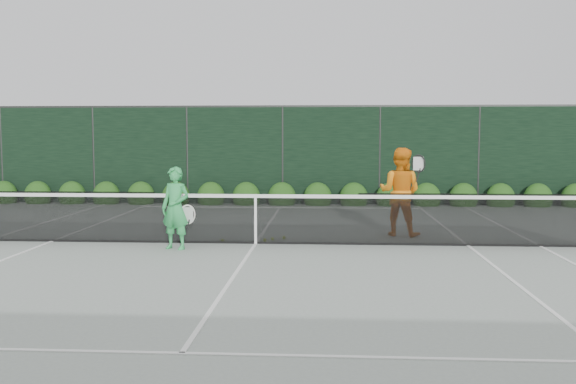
{
  "coord_description": "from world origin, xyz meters",
  "views": [
    {
      "loc": [
        1.41,
        -12.39,
        2.11
      ],
      "look_at": [
        0.62,
        0.3,
        1.0
      ],
      "focal_mm": 40.0,
      "sensor_mm": 36.0,
      "label": 1
    }
  ],
  "objects": [
    {
      "name": "tennis_net",
      "position": [
        -0.02,
        0.0,
        0.53
      ],
      "size": [
        12.9,
        0.1,
        1.07
      ],
      "color": "black",
      "rests_on": "ground"
    },
    {
      "name": "tennis_balls",
      "position": [
        0.07,
        0.35,
        0.03
      ],
      "size": [
        1.27,
        0.51,
        0.07
      ],
      "color": "#B6D930",
      "rests_on": "ground"
    },
    {
      "name": "player_woman",
      "position": [
        -1.43,
        -0.66,
        0.77
      ],
      "size": [
        0.67,
        0.53,
        1.54
      ],
      "rotation": [
        0.0,
        0.0,
        -0.32
      ],
      "color": "green",
      "rests_on": "ground"
    },
    {
      "name": "player_man",
      "position": [
        2.94,
        1.24,
        0.94
      ],
      "size": [
        1.11,
        1.0,
        1.87
      ],
      "rotation": [
        0.0,
        0.0,
        2.74
      ],
      "color": "orange",
      "rests_on": "ground"
    },
    {
      "name": "ground",
      "position": [
        0.0,
        0.0,
        0.0
      ],
      "size": [
        80.0,
        80.0,
        0.0
      ],
      "primitive_type": "plane",
      "color": "gray",
      "rests_on": "ground"
    },
    {
      "name": "court_lines",
      "position": [
        0.0,
        0.0,
        0.01
      ],
      "size": [
        11.03,
        23.83,
        0.01
      ],
      "color": "white",
      "rests_on": "ground"
    },
    {
      "name": "hedge_row",
      "position": [
        -0.0,
        7.15,
        0.23
      ],
      "size": [
        31.66,
        0.65,
        0.94
      ],
      "color": "#16370F",
      "rests_on": "ground"
    },
    {
      "name": "windscreen_fence",
      "position": [
        0.0,
        -2.71,
        1.51
      ],
      "size": [
        32.0,
        21.07,
        3.06
      ],
      "color": "black",
      "rests_on": "ground"
    }
  ]
}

